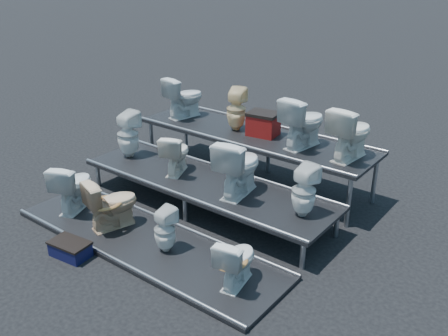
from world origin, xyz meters
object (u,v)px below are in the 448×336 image
Objects in this scene: toilet_9 at (236,109)px; toilet_10 at (303,122)px; toilet_4 at (128,134)px; step_stool at (70,250)px; red_crate at (263,125)px; toilet_11 at (351,133)px; toilet_5 at (176,153)px; toilet_3 at (236,260)px; toilet_8 at (184,97)px; toilet_2 at (165,230)px; toilet_1 at (112,203)px; toilet_0 at (73,186)px; toilet_7 at (304,191)px; toilet_6 at (239,166)px.

toilet_10 is at bearing 162.77° from toilet_9.
toilet_10 reaches higher than toilet_4.
red_crate is at bearing 71.43° from step_stool.
toilet_4 is 0.99× the size of toilet_11.
red_crate is (0.73, 1.36, 0.25)m from toilet_5.
toilet_3 is 0.85× the size of toilet_8.
toilet_2 reaches higher than step_stool.
toilet_5 is 1.35× the size of red_crate.
toilet_11 is at bearing 162.77° from toilet_9.
toilet_1 is 0.91× the size of toilet_10.
toilet_0 is 1.63m from toilet_5.
toilet_7 is at bearing 157.55° from toilet_5.
toilet_5 is at bearing 35.68° from toilet_11.
toilet_6 reaches higher than step_stool.
red_crate is (-0.77, 0.06, -0.23)m from toilet_10.
toilet_10 is 3.90m from step_stool.
step_stool is at bearing 117.69° from toilet_0.
toilet_4 is 3.37m from toilet_7.
toilet_8 is 3.26m from toilet_11.
toilet_9 is at bearing -122.00° from toilet_5.
toilet_7 is 0.98× the size of toilet_9.
toilet_1 is at bearing 87.60° from step_stool.
toilet_7 is at bearing 95.42° from toilet_11.
toilet_2 is at bearing 32.92° from step_stool.
toilet_9 is (-0.76, 2.60, 0.85)m from toilet_2.
toilet_4 is at bearing 27.60° from toilet_9.
toilet_3 is 0.99× the size of toilet_5.
toilet_1 is 0.87× the size of toilet_6.
toilet_0 is at bearing 17.08° from toilet_1.
toilet_9 is (0.27, 2.60, 0.79)m from toilet_1.
toilet_0 is 1.60× the size of red_crate.
toilet_6 is at bearing -117.16° from toilet_1.
red_crate is (-1.54, 1.36, 0.21)m from toilet_7.
toilet_1 is 2.19m from toilet_3.
toilet_3 is at bearing 151.99° from toilet_8.
toilet_1 is 2.69m from toilet_7.
toilet_2 is at bearing 50.33° from toilet_7.
toilet_2 is at bearing 69.29° from toilet_11.
toilet_2 is at bearing 138.73° from toilet_8.
red_crate is at bearing -143.79° from toilet_0.
toilet_11 is (2.34, 2.60, 0.83)m from toilet_1.
toilet_9 is 2.08m from toilet_11.
toilet_10 is 0.81m from red_crate.
toilet_7 is at bearing -133.74° from toilet_1.
toilet_7 is 0.88× the size of toilet_10.
toilet_1 is at bearing 67.67° from toilet_10.
toilet_11 reaches higher than toilet_1.
toilet_5 is 0.90× the size of toilet_7.
toilet_11 is at bearing -10.40° from red_crate.
toilet_5 is 1.22m from toilet_6.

